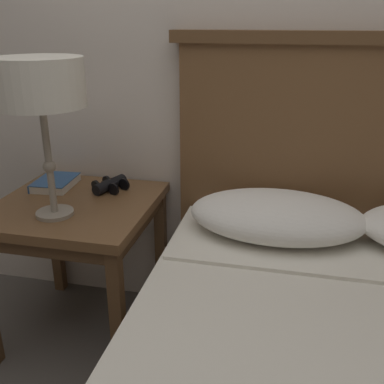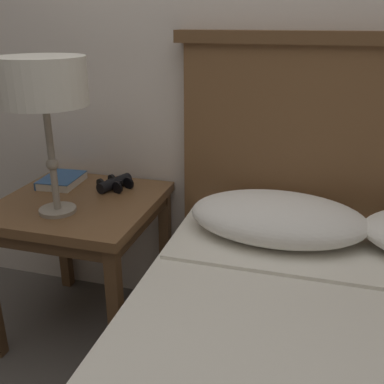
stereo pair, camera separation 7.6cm
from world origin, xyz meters
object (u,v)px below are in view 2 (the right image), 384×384
(binoculars_pair, at_px, (115,183))
(nightstand, at_px, (80,218))
(book_on_nightstand, at_px, (61,180))
(table_lamp, at_px, (43,86))

(binoculars_pair, bearing_deg, nightstand, -118.68)
(book_on_nightstand, xyz_separation_m, binoculars_pair, (0.24, 0.01, 0.01))
(nightstand, xyz_separation_m, table_lamp, (-0.01, -0.12, 0.52))
(nightstand, distance_m, book_on_nightstand, 0.23)
(book_on_nightstand, relative_size, binoculars_pair, 1.22)
(nightstand, xyz_separation_m, book_on_nightstand, (-0.15, 0.14, 0.09))
(nightstand, relative_size, table_lamp, 1.09)
(nightstand, distance_m, table_lamp, 0.53)
(nightstand, height_order, binoculars_pair, binoculars_pair)
(binoculars_pair, bearing_deg, table_lamp, -109.27)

